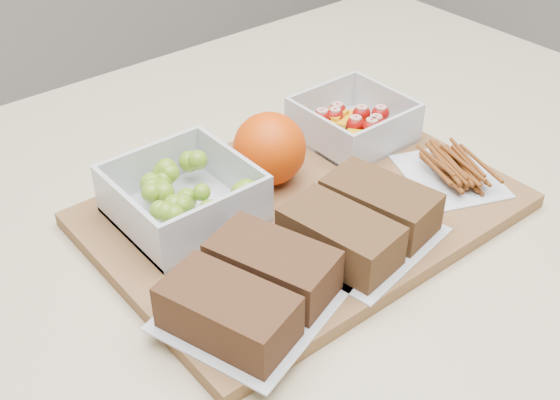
# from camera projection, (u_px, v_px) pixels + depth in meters

# --- Properties ---
(cutting_board) EXTENTS (0.42, 0.30, 0.02)m
(cutting_board) POSITION_uv_depth(u_px,v_px,m) (304.00, 210.00, 0.74)
(cutting_board) COLOR brown
(cutting_board) RESTS_ON counter
(grape_container) EXTENTS (0.13, 0.13, 0.05)m
(grape_container) POSITION_uv_depth(u_px,v_px,m) (184.00, 196.00, 0.70)
(grape_container) COLOR silver
(grape_container) RESTS_ON cutting_board
(fruit_container) EXTENTS (0.12, 0.12, 0.05)m
(fruit_container) POSITION_uv_depth(u_px,v_px,m) (353.00, 124.00, 0.83)
(fruit_container) COLOR silver
(fruit_container) RESTS_ON cutting_board
(orange) EXTENTS (0.08, 0.08, 0.08)m
(orange) POSITION_uv_depth(u_px,v_px,m) (269.00, 149.00, 0.75)
(orange) COLOR #E34505
(orange) RESTS_ON cutting_board
(sandwich_bag_left) EXTENTS (0.18, 0.17, 0.04)m
(sandwich_bag_left) POSITION_uv_depth(u_px,v_px,m) (251.00, 290.00, 0.60)
(sandwich_bag_left) COLOR silver
(sandwich_bag_left) RESTS_ON cutting_board
(sandwich_bag_center) EXTENTS (0.16, 0.15, 0.04)m
(sandwich_bag_center) POSITION_uv_depth(u_px,v_px,m) (360.00, 221.00, 0.67)
(sandwich_bag_center) COLOR silver
(sandwich_bag_center) RESTS_ON cutting_board
(pretzel_bag) EXTENTS (0.13, 0.14, 0.03)m
(pretzel_bag) POSITION_uv_depth(u_px,v_px,m) (451.00, 167.00, 0.77)
(pretzel_bag) COLOR silver
(pretzel_bag) RESTS_ON cutting_board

